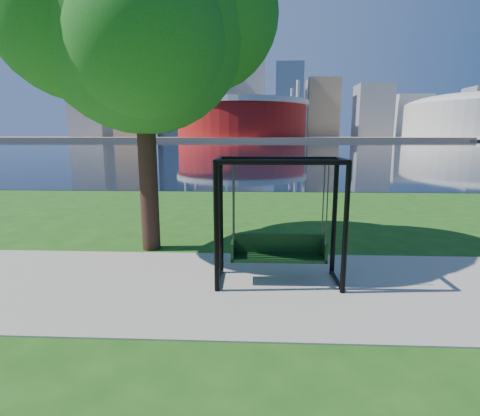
{
  "coord_description": "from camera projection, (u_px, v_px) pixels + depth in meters",
  "views": [
    {
      "loc": [
        0.18,
        -7.32,
        2.88
      ],
      "look_at": [
        -0.16,
        0.0,
        1.46
      ],
      "focal_mm": 28.0,
      "sensor_mm": 36.0,
      "label": 1
    }
  ],
  "objects": [
    {
      "name": "skyline",
      "position": [
        253.0,
        96.0,
        314.37
      ],
      "size": [
        392.0,
        66.0,
        96.5
      ],
      "color": "gray",
      "rests_on": "far_bank"
    },
    {
      "name": "far_bank",
      "position": [
        257.0,
        138.0,
        307.66
      ],
      "size": [
        900.0,
        228.0,
        2.0
      ],
      "primitive_type": "cube",
      "color": "#937F60",
      "rests_on": "ground"
    },
    {
      "name": "arena",
      "position": [
        478.0,
        114.0,
        229.09
      ],
      "size": [
        84.0,
        84.0,
        26.56
      ],
      "color": "beige",
      "rests_on": "far_bank"
    },
    {
      "name": "swing",
      "position": [
        279.0,
        224.0,
        7.23
      ],
      "size": [
        2.43,
        1.07,
        2.47
      ],
      "rotation": [
        0.0,
        0.0,
        0.01
      ],
      "color": "black",
      "rests_on": "ground"
    },
    {
      "name": "stadium",
      "position": [
        242.0,
        118.0,
        235.97
      ],
      "size": [
        83.0,
        83.0,
        32.0
      ],
      "color": "maroon",
      "rests_on": "far_bank"
    },
    {
      "name": "river",
      "position": [
        257.0,
        146.0,
        107.77
      ],
      "size": [
        900.0,
        180.0,
        0.02
      ],
      "primitive_type": "cube",
      "color": "black",
      "rests_on": "ground"
    },
    {
      "name": "park_tree",
      "position": [
        139.0,
        19.0,
        8.72
      ],
      "size": [
        6.44,
        5.81,
        7.99
      ],
      "color": "black",
      "rests_on": "ground"
    },
    {
      "name": "path",
      "position": [
        247.0,
        286.0,
        7.24
      ],
      "size": [
        120.0,
        4.0,
        0.03
      ],
      "primitive_type": "cube",
      "color": "#9E937F",
      "rests_on": "ground"
    },
    {
      "name": "ground",
      "position": [
        248.0,
        277.0,
        7.73
      ],
      "size": [
        900.0,
        900.0,
        0.0
      ],
      "primitive_type": "plane",
      "color": "#1E5114",
      "rests_on": "ground"
    }
  ]
}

